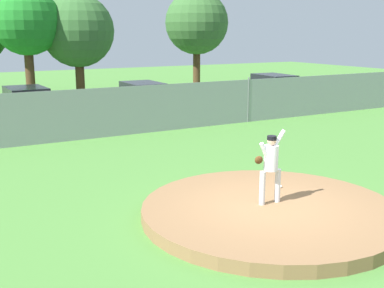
{
  "coord_description": "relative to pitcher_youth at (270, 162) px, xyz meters",
  "views": [
    {
      "loc": [
        -6.57,
        -8.13,
        4.04
      ],
      "look_at": [
        -0.06,
        3.45,
        1.0
      ],
      "focal_mm": 45.72,
      "sensor_mm": 36.0,
      "label": 1
    }
  ],
  "objects": [
    {
      "name": "ground_plane",
      "position": [
        -0.08,
        5.86,
        -1.23
      ],
      "size": [
        80.0,
        80.0,
        0.0
      ],
      "primitive_type": "plane",
      "color": "#4C8438"
    },
    {
      "name": "asphalt_strip",
      "position": [
        -0.08,
        14.36,
        -1.23
      ],
      "size": [
        44.0,
        7.0,
        0.01
      ],
      "primitive_type": "cube",
      "color": "#2B2B2D",
      "rests_on": "ground_plane"
    },
    {
      "name": "pitchers_mound",
      "position": [
        -0.08,
        -0.14,
        -1.1
      ],
      "size": [
        5.74,
        5.74,
        0.27
      ],
      "primitive_type": "cylinder",
      "color": "olive",
      "rests_on": "ground_plane"
    },
    {
      "name": "pitcher_youth",
      "position": [
        0.0,
        0.0,
        0.0
      ],
      "size": [
        0.77,
        0.32,
        1.67
      ],
      "color": "silver",
      "rests_on": "pitchers_mound"
    },
    {
      "name": "baseball",
      "position": [
        0.94,
        0.74,
        -0.92
      ],
      "size": [
        0.07,
        0.07,
        0.07
      ],
      "primitive_type": "sphere",
      "color": "white",
      "rests_on": "pitchers_mound"
    },
    {
      "name": "chainlink_fence",
      "position": [
        -0.08,
        9.86,
        -0.25
      ],
      "size": [
        32.97,
        0.07,
        2.06
      ],
      "color": "gray",
      "rests_on": "ground_plane"
    },
    {
      "name": "parked_car_charcoal",
      "position": [
        3.37,
        14.66,
        -0.48
      ],
      "size": [
        1.94,
        4.54,
        1.56
      ],
      "color": "#232328",
      "rests_on": "ground_plane"
    },
    {
      "name": "parked_car_champagne",
      "position": [
        -2.49,
        14.12,
        -0.43
      ],
      "size": [
        1.87,
        4.21,
        1.68
      ],
      "color": "tan",
      "rests_on": "ground_plane"
    },
    {
      "name": "parked_car_teal",
      "position": [
        11.19,
        13.86,
        -0.42
      ],
      "size": [
        2.03,
        4.75,
        1.7
      ],
      "color": "#146066",
      "rests_on": "ground_plane"
    },
    {
      "name": "traffic_cone_orange",
      "position": [
        9.5,
        15.98,
        -0.97
      ],
      "size": [
        0.4,
        0.4,
        0.55
      ],
      "color": "orange",
      "rests_on": "asphalt_strip"
    },
    {
      "name": "tree_bushy_near",
      "position": [
        -0.83,
        21.4,
        3.41
      ],
      "size": [
        3.92,
        3.92,
        6.64
      ],
      "color": "#4C331E",
      "rests_on": "ground_plane"
    },
    {
      "name": "tree_slender_far",
      "position": [
        2.17,
        21.52,
        2.89
      ],
      "size": [
        4.4,
        4.4,
        6.35
      ],
      "color": "#4C331E",
      "rests_on": "ground_plane"
    },
    {
      "name": "tree_broad_right",
      "position": [
        10.61,
        21.76,
        3.44
      ],
      "size": [
        4.35,
        4.35,
        6.88
      ],
      "color": "#4C331E",
      "rests_on": "ground_plane"
    }
  ]
}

